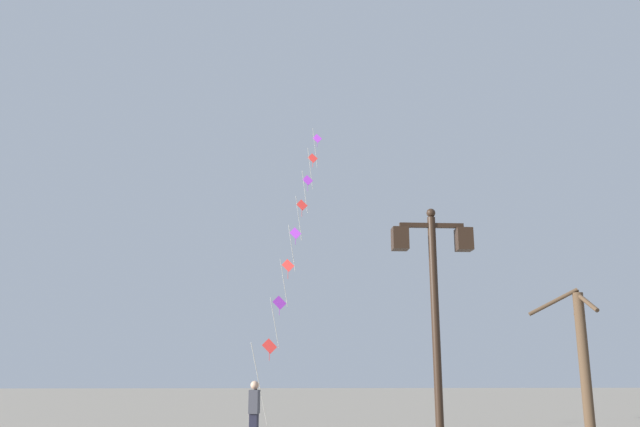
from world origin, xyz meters
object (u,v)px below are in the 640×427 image
kite_train (296,232)px  kite_flyer (254,413)px  bare_tree (583,363)px  twin_lantern_lamp_post (434,290)px

kite_train → kite_flyer: bearing=-98.4°
kite_flyer → bare_tree: bearing=-89.5°
kite_train → bare_tree: bearing=-53.3°
kite_flyer → bare_tree: (8.37, -1.23, 1.26)m
twin_lantern_lamp_post → kite_flyer: 7.77m
kite_train → kite_flyer: size_ratio=8.22×
bare_tree → kite_train: bearing=126.7°
twin_lantern_lamp_post → bare_tree: size_ratio=1.17×
twin_lantern_lamp_post → bare_tree: bearing=46.8°
kite_train → kite_flyer: (-1.23, -8.34, -6.65)m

